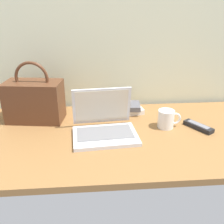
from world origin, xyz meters
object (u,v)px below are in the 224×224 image
(coffee_mug, at_px, (167,119))
(remote_control_near, at_px, (198,126))
(laptop, at_px, (104,125))
(handbag, at_px, (35,100))
(book_stack, at_px, (126,108))

(coffee_mug, relative_size, remote_control_near, 0.77)
(laptop, bearing_deg, remote_control_near, 1.72)
(laptop, distance_m, coffee_mug, 0.33)
(remote_control_near, bearing_deg, coffee_mug, 169.98)
(coffee_mug, xyz_separation_m, handbag, (-0.70, 0.15, 0.07))
(coffee_mug, bearing_deg, laptop, -172.41)
(remote_control_near, distance_m, book_stack, 0.42)
(book_stack, bearing_deg, coffee_mug, -47.63)
(remote_control_near, relative_size, book_stack, 0.77)
(coffee_mug, relative_size, book_stack, 0.59)
(laptop, bearing_deg, book_stack, 59.29)
(laptop, bearing_deg, handbag, 152.68)
(coffee_mug, height_order, handbag, handbag)
(laptop, relative_size, handbag, 0.99)
(handbag, bearing_deg, book_stack, 6.10)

